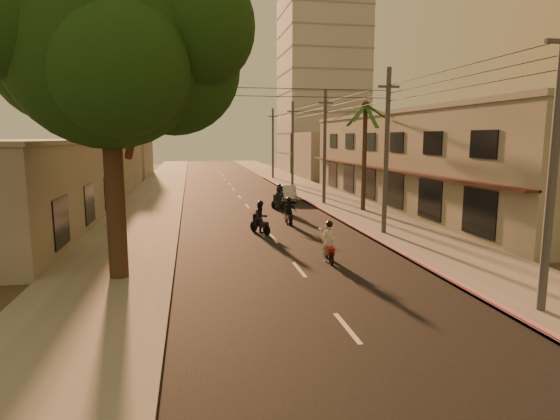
% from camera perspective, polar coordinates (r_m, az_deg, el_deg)
% --- Properties ---
extents(ground, '(160.00, 160.00, 0.00)m').
position_cam_1_polar(ground, '(17.34, 3.87, -9.11)').
color(ground, '#383023').
rests_on(ground, ground).
extents(road, '(10.00, 140.00, 0.02)m').
position_cam_1_polar(road, '(36.59, -4.01, 0.45)').
color(road, black).
rests_on(road, ground).
extents(sidewalk_right, '(5.00, 140.00, 0.12)m').
position_cam_1_polar(sidewalk_right, '(38.18, 7.24, 0.83)').
color(sidewalk_right, slate).
rests_on(sidewalk_right, ground).
extents(sidewalk_left, '(5.00, 140.00, 0.12)m').
position_cam_1_polar(sidewalk_left, '(36.49, -15.79, 0.20)').
color(sidewalk_left, slate).
rests_on(sidewalk_left, ground).
extents(curb_stripe, '(0.20, 60.00, 0.20)m').
position_cam_1_polar(curb_stripe, '(32.74, 5.93, -0.41)').
color(curb_stripe, '#B01223').
rests_on(curb_stripe, ground).
extents(shophouse_row, '(8.80, 34.20, 7.30)m').
position_cam_1_polar(shophouse_row, '(38.54, 17.50, 5.93)').
color(shophouse_row, gray).
rests_on(shophouse_row, ground).
extents(left_building, '(8.20, 24.20, 5.20)m').
position_cam_1_polar(left_building, '(31.64, -28.72, 2.79)').
color(left_building, gray).
rests_on(left_building, ground).
extents(distant_tower, '(12.10, 12.10, 28.00)m').
position_cam_1_polar(distant_tower, '(75.24, 5.13, 15.43)').
color(distant_tower, '#B7B5B2').
rests_on(distant_tower, ground).
extents(broadleaf_tree, '(9.60, 8.70, 12.10)m').
position_cam_1_polar(broadleaf_tree, '(18.53, -19.02, 18.13)').
color(broadleaf_tree, black).
rests_on(broadleaf_tree, ground).
extents(palm_tree, '(5.00, 5.00, 8.20)m').
position_cam_1_polar(palm_tree, '(34.25, 10.38, 11.74)').
color(palm_tree, black).
rests_on(palm_tree, ground).
extents(utility_poles, '(1.20, 48.26, 9.00)m').
position_cam_1_polar(utility_poles, '(37.45, 5.51, 10.64)').
color(utility_poles, '#38383A').
rests_on(utility_poles, ground).
extents(filler_right, '(8.00, 14.00, 6.00)m').
position_cam_1_polar(filler_right, '(63.66, 5.95, 6.70)').
color(filler_right, gray).
rests_on(filler_right, ground).
extents(filler_left_near, '(8.00, 14.00, 4.40)m').
position_cam_1_polar(filler_left_near, '(51.01, -21.84, 4.69)').
color(filler_left_near, gray).
rests_on(filler_left_near, ground).
extents(filler_left_far, '(8.00, 14.00, 7.00)m').
position_cam_1_polar(filler_left_far, '(68.69, -19.05, 6.84)').
color(filler_left_far, gray).
rests_on(filler_left_far, ground).
extents(scooter_red, '(0.76, 1.85, 1.82)m').
position_cam_1_polar(scooter_red, '(20.33, 5.99, -4.11)').
color(scooter_red, black).
rests_on(scooter_red, ground).
extents(scooter_mid_a, '(1.38, 1.77, 1.88)m').
position_cam_1_polar(scooter_mid_a, '(26.08, -2.38, -1.05)').
color(scooter_mid_a, black).
rests_on(scooter_mid_a, ground).
extents(scooter_mid_b, '(0.98, 1.76, 1.73)m').
position_cam_1_polar(scooter_mid_b, '(28.75, 1.06, -0.30)').
color(scooter_mid_b, black).
rests_on(scooter_mid_b, ground).
extents(scooter_far_a, '(1.32, 1.89, 1.97)m').
position_cam_1_polar(scooter_far_a, '(34.43, -0.07, 1.43)').
color(scooter_far_a, black).
rests_on(scooter_far_a, ground).
extents(parked_car, '(2.62, 4.36, 1.29)m').
position_cam_1_polar(parked_car, '(39.71, 0.94, 2.06)').
color(parked_car, '#A6A8AE').
rests_on(parked_car, ground).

